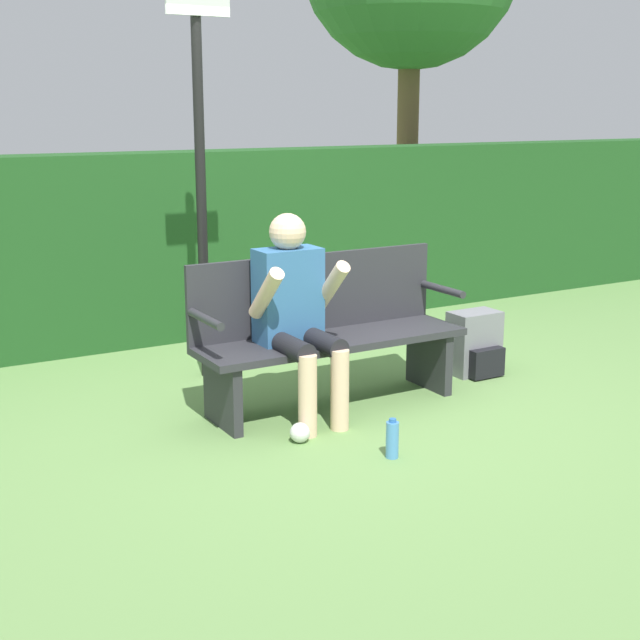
% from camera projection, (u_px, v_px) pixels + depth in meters
% --- Properties ---
extents(ground_plane, '(40.00, 40.00, 0.00)m').
position_uv_depth(ground_plane, '(332.00, 406.00, 5.70)').
color(ground_plane, '#668E4C').
extents(hedge_back, '(12.00, 0.45, 1.52)m').
position_uv_depth(hedge_back, '(198.00, 244.00, 7.36)').
color(hedge_back, '#1E4C1E').
rests_on(hedge_back, ground).
extents(park_bench, '(1.76, 0.49, 0.95)m').
position_uv_depth(park_bench, '(327.00, 331.00, 5.66)').
color(park_bench, '#2D2D33').
rests_on(park_bench, ground).
extents(person_seated, '(0.53, 0.60, 1.25)m').
position_uv_depth(person_seated, '(296.00, 307.00, 5.36)').
color(person_seated, '#336699').
rests_on(person_seated, ground).
extents(backpack, '(0.35, 0.30, 0.45)m').
position_uv_depth(backpack, '(475.00, 345.00, 6.35)').
color(backpack, slate).
rests_on(backpack, ground).
extents(water_bottle, '(0.07, 0.07, 0.22)m').
position_uv_depth(water_bottle, '(392.00, 439.00, 4.84)').
color(water_bottle, '#4C8CCC').
rests_on(water_bottle, ground).
extents(signpost, '(0.44, 0.09, 2.70)m').
position_uv_depth(signpost, '(200.00, 159.00, 5.99)').
color(signpost, black).
rests_on(signpost, ground).
extents(litter_crumple, '(0.12, 0.12, 0.12)m').
position_uv_depth(litter_crumple, '(300.00, 433.00, 5.07)').
color(litter_crumple, silver).
rests_on(litter_crumple, ground).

